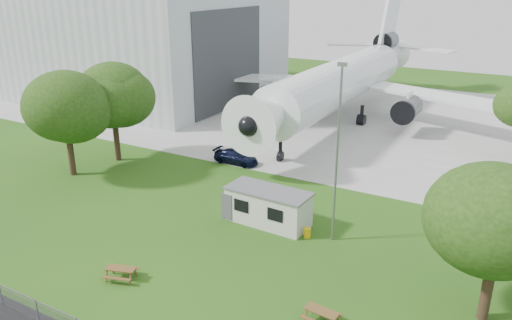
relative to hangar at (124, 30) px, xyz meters
The scene contains 11 objects.
ground 53.16m from the hangar, 43.47° to the right, with size 160.00×160.00×0.00m, color #346518.
concrete_apron 39.17m from the hangar, ahead, with size 120.00×46.00×0.03m, color #B7B7B2.
hangar is the anchor object (origin of this frame).
airliner 36.21m from the hangar, ahead, with size 46.36×47.73×17.69m.
site_cabin 51.41m from the hangar, 35.84° to the right, with size 6.80×2.96×2.62m.
picnic_west 55.59m from the hangar, 47.60° to the right, with size 1.80×1.50×0.76m, color brown, non-canonical shape.
lamp_mast 55.06m from the hangar, 32.84° to the right, with size 0.16×0.16×12.00m, color slate.
tree_west_big 33.43m from the hangar, 48.87° to the right, with size 7.17×7.17×9.91m.
tree_west_small 36.85m from the hangar, 54.87° to the right, with size 7.59×7.59×9.77m.
tree_east_front 65.65m from the hangar, 31.06° to the right, with size 7.27×7.27×9.41m.
car_apron_van 39.32m from the hangar, 31.86° to the right, with size 1.82×4.47×1.30m, color black.
Camera 1 is at (18.51, -22.76, 16.91)m, focal length 35.00 mm.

